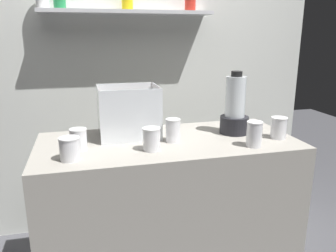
{
  "coord_description": "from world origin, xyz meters",
  "views": [
    {
      "loc": [
        -0.43,
        -1.7,
        1.46
      ],
      "look_at": [
        0.0,
        0.0,
        0.98
      ],
      "focal_mm": 35.94,
      "sensor_mm": 36.0,
      "label": 1
    }
  ],
  "objects_px": {
    "juice_cup_pomegranate_right": "(173,131)",
    "juice_cup_orange_left": "(79,140)",
    "carrot_display_bin": "(129,121)",
    "juice_cup_orange_far_right": "(254,135)",
    "juice_cup_mango_middle": "(152,140)",
    "juice_cup_mango_far_left": "(70,150)",
    "juice_cup_orange_rightmost": "(279,129)",
    "blender_pitcher": "(235,110)"
  },
  "relations": [
    {
      "from": "juice_cup_pomegranate_right",
      "to": "juice_cup_orange_left",
      "type": "bearing_deg",
      "value": -178.98
    },
    {
      "from": "carrot_display_bin",
      "to": "juice_cup_orange_far_right",
      "type": "xyz_separation_m",
      "value": [
        0.6,
        -0.34,
        -0.03
      ]
    },
    {
      "from": "juice_cup_orange_far_right",
      "to": "juice_cup_mango_middle",
      "type": "bearing_deg",
      "value": 172.34
    },
    {
      "from": "juice_cup_pomegranate_right",
      "to": "juice_cup_orange_far_right",
      "type": "relative_size",
      "value": 0.96
    },
    {
      "from": "juice_cup_mango_far_left",
      "to": "juice_cup_mango_middle",
      "type": "relative_size",
      "value": 0.94
    },
    {
      "from": "carrot_display_bin",
      "to": "juice_cup_orange_far_right",
      "type": "height_order",
      "value": "carrot_display_bin"
    },
    {
      "from": "juice_cup_orange_left",
      "to": "juice_cup_orange_rightmost",
      "type": "height_order",
      "value": "juice_cup_orange_rightmost"
    },
    {
      "from": "carrot_display_bin",
      "to": "juice_cup_mango_far_left",
      "type": "relative_size",
      "value": 3.06
    },
    {
      "from": "carrot_display_bin",
      "to": "juice_cup_mango_middle",
      "type": "distance_m",
      "value": 0.28
    },
    {
      "from": "juice_cup_mango_far_left",
      "to": "juice_cup_orange_left",
      "type": "relative_size",
      "value": 1.0
    },
    {
      "from": "juice_cup_mango_far_left",
      "to": "juice_cup_mango_middle",
      "type": "height_order",
      "value": "juice_cup_mango_middle"
    },
    {
      "from": "blender_pitcher",
      "to": "juice_cup_orange_left",
      "type": "height_order",
      "value": "blender_pitcher"
    },
    {
      "from": "juice_cup_mango_middle",
      "to": "juice_cup_orange_rightmost",
      "type": "distance_m",
      "value": 0.72
    },
    {
      "from": "juice_cup_pomegranate_right",
      "to": "juice_cup_mango_middle",
      "type": "bearing_deg",
      "value": -141.98
    },
    {
      "from": "juice_cup_mango_far_left",
      "to": "juice_cup_pomegranate_right",
      "type": "height_order",
      "value": "juice_cup_pomegranate_right"
    },
    {
      "from": "juice_cup_mango_middle",
      "to": "juice_cup_orange_far_right",
      "type": "relative_size",
      "value": 0.88
    },
    {
      "from": "carrot_display_bin",
      "to": "juice_cup_orange_left",
      "type": "height_order",
      "value": "carrot_display_bin"
    },
    {
      "from": "juice_cup_mango_far_left",
      "to": "juice_cup_pomegranate_right",
      "type": "xyz_separation_m",
      "value": [
        0.53,
        0.15,
        0.01
      ]
    },
    {
      "from": "juice_cup_mango_middle",
      "to": "juice_cup_orange_rightmost",
      "type": "xyz_separation_m",
      "value": [
        0.72,
        0.03,
        0.0
      ]
    },
    {
      "from": "juice_cup_orange_left",
      "to": "blender_pitcher",
      "type": "bearing_deg",
      "value": 5.02
    },
    {
      "from": "juice_cup_mango_middle",
      "to": "juice_cup_orange_far_right",
      "type": "height_order",
      "value": "juice_cup_orange_far_right"
    },
    {
      "from": "blender_pitcher",
      "to": "juice_cup_pomegranate_right",
      "type": "height_order",
      "value": "blender_pitcher"
    },
    {
      "from": "blender_pitcher",
      "to": "juice_cup_orange_rightmost",
      "type": "height_order",
      "value": "blender_pitcher"
    },
    {
      "from": "carrot_display_bin",
      "to": "juice_cup_orange_left",
      "type": "relative_size",
      "value": 3.05
    },
    {
      "from": "juice_cup_pomegranate_right",
      "to": "juice_cup_orange_far_right",
      "type": "distance_m",
      "value": 0.42
    },
    {
      "from": "blender_pitcher",
      "to": "juice_cup_mango_far_left",
      "type": "height_order",
      "value": "blender_pitcher"
    },
    {
      "from": "juice_cup_orange_left",
      "to": "juice_cup_mango_middle",
      "type": "xyz_separation_m",
      "value": [
        0.35,
        -0.1,
        0.0
      ]
    },
    {
      "from": "blender_pitcher",
      "to": "juice_cup_pomegranate_right",
      "type": "bearing_deg",
      "value": -169.99
    },
    {
      "from": "juice_cup_orange_left",
      "to": "juice_cup_orange_far_right",
      "type": "relative_size",
      "value": 0.82
    },
    {
      "from": "blender_pitcher",
      "to": "juice_cup_orange_far_right",
      "type": "bearing_deg",
      "value": -91.05
    },
    {
      "from": "carrot_display_bin",
      "to": "juice_cup_mango_far_left",
      "type": "distance_m",
      "value": 0.44
    },
    {
      "from": "carrot_display_bin",
      "to": "juice_cup_mango_middle",
      "type": "height_order",
      "value": "carrot_display_bin"
    },
    {
      "from": "juice_cup_orange_far_right",
      "to": "juice_cup_orange_rightmost",
      "type": "distance_m",
      "value": 0.22
    },
    {
      "from": "juice_cup_orange_left",
      "to": "juice_cup_mango_middle",
      "type": "bearing_deg",
      "value": -15.95
    },
    {
      "from": "blender_pitcher",
      "to": "juice_cup_mango_middle",
      "type": "relative_size",
      "value": 3.12
    },
    {
      "from": "blender_pitcher",
      "to": "juice_cup_orange_far_right",
      "type": "distance_m",
      "value": 0.26
    },
    {
      "from": "carrot_display_bin",
      "to": "blender_pitcher",
      "type": "distance_m",
      "value": 0.61
    },
    {
      "from": "carrot_display_bin",
      "to": "juice_cup_orange_rightmost",
      "type": "bearing_deg",
      "value": -16.83
    },
    {
      "from": "juice_cup_orange_far_right",
      "to": "juice_cup_orange_rightmost",
      "type": "relative_size",
      "value": 1.1
    },
    {
      "from": "juice_cup_mango_far_left",
      "to": "juice_cup_orange_rightmost",
      "type": "bearing_deg",
      "value": 3.24
    },
    {
      "from": "blender_pitcher",
      "to": "juice_cup_orange_far_right",
      "type": "height_order",
      "value": "blender_pitcher"
    },
    {
      "from": "juice_cup_orange_rightmost",
      "to": "juice_cup_pomegranate_right",
      "type": "bearing_deg",
      "value": 171.82
    }
  ]
}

